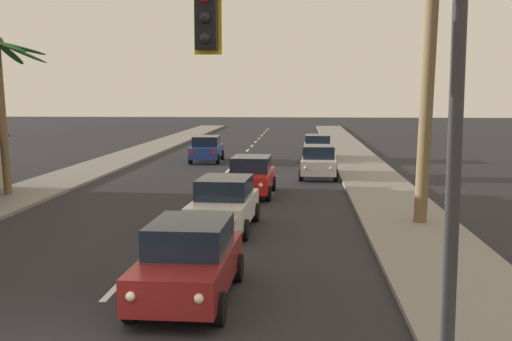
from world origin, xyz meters
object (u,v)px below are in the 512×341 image
at_px(sedan_third_in_queue, 224,203).
at_px(sedan_parked_mid_kerb, 317,147).
at_px(palm_right_second, 431,38).
at_px(traffic_signal_mast, 210,56).
at_px(sedan_fifth_in_queue, 251,176).
at_px(sedan_oncoming_far, 207,149).
at_px(sedan_lead_at_stop_bar, 189,260).
at_px(sedan_parked_nearest_kerb, 319,161).

height_order(sedan_third_in_queue, sedan_parked_mid_kerb, same).
relative_size(sedan_third_in_queue, palm_right_second, 0.49).
bearing_deg(sedan_parked_mid_kerb, traffic_signal_mast, -94.41).
height_order(sedan_fifth_in_queue, sedan_oncoming_far, same).
height_order(sedan_fifth_in_queue, palm_right_second, palm_right_second).
distance_m(traffic_signal_mast, sedan_third_in_queue, 11.12).
relative_size(sedan_fifth_in_queue, sedan_parked_mid_kerb, 1.00).
bearing_deg(sedan_parked_mid_kerb, sedan_third_in_queue, -99.27).
distance_m(sedan_fifth_in_queue, sedan_parked_mid_kerb, 15.12).
bearing_deg(traffic_signal_mast, palm_right_second, 63.87).
xyz_separation_m(sedan_third_in_queue, sedan_parked_mid_kerb, (3.55, 21.74, 0.00)).
relative_size(sedan_third_in_queue, sedan_fifth_in_queue, 1.01).
relative_size(sedan_third_in_queue, sedan_oncoming_far, 1.00).
distance_m(sedan_third_in_queue, palm_right_second, 8.50).
relative_size(sedan_fifth_in_queue, palm_right_second, 0.48).
xyz_separation_m(sedan_lead_at_stop_bar, sedan_parked_nearest_kerb, (3.29, 19.95, 0.00)).
bearing_deg(sedan_third_in_queue, sedan_fifth_in_queue, 87.44).
xyz_separation_m(sedan_oncoming_far, sedan_parked_mid_kerb, (7.17, 1.53, 0.00)).
height_order(sedan_third_in_queue, sedan_oncoming_far, same).
bearing_deg(sedan_lead_at_stop_bar, sedan_third_in_queue, 90.92).
relative_size(sedan_lead_at_stop_bar, palm_right_second, 0.48).
bearing_deg(palm_right_second, sedan_fifth_in_queue, 136.21).
distance_m(sedan_third_in_queue, sedan_parked_nearest_kerb, 13.42).
xyz_separation_m(traffic_signal_mast, sedan_parked_mid_kerb, (2.47, 32.03, -4.07)).
bearing_deg(sedan_lead_at_stop_bar, traffic_signal_mast, -73.81).
relative_size(traffic_signal_mast, sedan_parked_mid_kerb, 2.61).
xyz_separation_m(sedan_oncoming_far, sedan_parked_nearest_kerb, (7.03, -7.24, 0.00)).
relative_size(sedan_parked_nearest_kerb, palm_right_second, 0.49).
distance_m(traffic_signal_mast, sedan_oncoming_far, 31.14).
height_order(sedan_lead_at_stop_bar, sedan_parked_mid_kerb, same).
bearing_deg(sedan_oncoming_far, traffic_signal_mast, -81.25).
distance_m(sedan_parked_mid_kerb, palm_right_second, 21.66).
xyz_separation_m(sedan_oncoming_far, palm_right_second, (10.21, -19.27, 5.28)).
height_order(sedan_third_in_queue, palm_right_second, palm_right_second).
height_order(sedan_third_in_queue, sedan_fifth_in_queue, same).
distance_m(sedan_fifth_in_queue, sedan_oncoming_far, 13.82).
height_order(traffic_signal_mast, palm_right_second, palm_right_second).
height_order(sedan_lead_at_stop_bar, sedan_third_in_queue, same).
height_order(traffic_signal_mast, sedan_parked_mid_kerb, traffic_signal_mast).
relative_size(sedan_parked_nearest_kerb, sedan_parked_mid_kerb, 1.01).
height_order(sedan_third_in_queue, sedan_parked_nearest_kerb, same).
xyz_separation_m(sedan_lead_at_stop_bar, sedan_fifth_in_queue, (0.20, 13.94, 0.00)).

